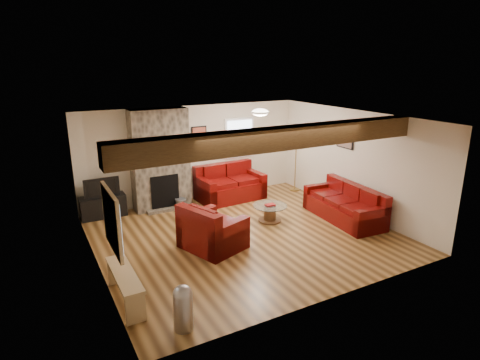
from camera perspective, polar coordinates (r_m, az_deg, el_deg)
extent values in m
plane|color=#563516|center=(8.70, 0.65, -7.79)|extent=(8.00, 8.00, 0.00)
plane|color=white|center=(8.00, 0.71, 8.76)|extent=(8.00, 8.00, 0.00)
plane|color=beige|center=(10.67, -6.58, 3.80)|extent=(8.00, 0.00, 8.00)
plane|color=beige|center=(6.15, 13.40, -6.24)|extent=(8.00, 0.00, 8.00)
plane|color=beige|center=(7.34, -20.22, -3.05)|extent=(0.00, 7.50, 7.50)
plane|color=beige|center=(10.03, 15.82, 2.46)|extent=(0.00, 7.50, 7.50)
cube|color=#331F0F|center=(6.98, 5.77, 5.95)|extent=(6.00, 0.36, 0.38)
cube|color=#38332B|center=(10.11, -11.29, 2.88)|extent=(1.40, 0.50, 2.50)
cube|color=black|center=(10.10, -10.61, -1.82)|extent=(0.70, 0.06, 0.90)
cube|color=#38332B|center=(10.19, -10.40, -4.09)|extent=(1.00, 0.25, 0.08)
cylinder|color=#4D3219|center=(9.43, 4.25, -5.72)|extent=(0.53, 0.53, 0.04)
cylinder|color=#4D3219|center=(9.37, 4.27, -4.82)|extent=(0.28, 0.28, 0.35)
cylinder|color=silver|center=(9.30, 4.30, -3.66)|extent=(0.79, 0.79, 0.02)
cube|color=maroon|center=(9.29, 4.30, -3.53)|extent=(0.22, 0.16, 0.03)
cube|color=black|center=(10.11, -18.88, -3.58)|extent=(1.04, 0.42, 0.52)
imported|color=black|center=(9.96, -19.15, -0.91)|extent=(0.81, 0.11, 0.46)
cylinder|color=#AB8D47|center=(11.72, 7.75, -1.33)|extent=(0.29, 0.29, 0.03)
cylinder|color=#AB8D47|center=(11.52, 7.89, 2.02)|extent=(0.03, 0.03, 1.45)
cone|color=#FFE5C1|center=(11.36, 8.04, 5.66)|extent=(0.41, 0.41, 0.29)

